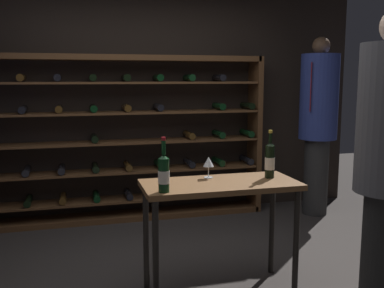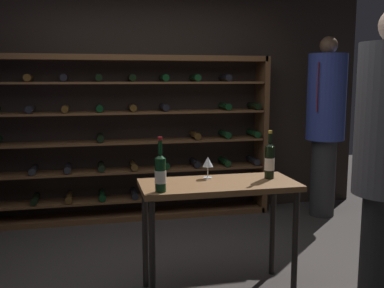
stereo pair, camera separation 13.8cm
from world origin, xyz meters
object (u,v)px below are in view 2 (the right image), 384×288
(person_bystander_red_print, at_px, (325,118))
(wine_bottle_black_capsule, at_px, (270,161))
(wine_bottle_gold_foil, at_px, (160,173))
(wine_glass_stemmed_center, at_px, (208,163))
(wine_rack, at_px, (134,139))
(tasting_table, at_px, (219,197))

(person_bystander_red_print, relative_size, wine_bottle_black_capsule, 5.64)
(wine_bottle_gold_foil, height_order, wine_bottle_black_capsule, wine_bottle_gold_foil)
(person_bystander_red_print, height_order, wine_bottle_gold_foil, person_bystander_red_print)
(wine_bottle_gold_foil, bearing_deg, wine_glass_stemmed_center, 38.75)
(wine_bottle_gold_foil, relative_size, wine_glass_stemmed_center, 2.29)
(person_bystander_red_print, distance_m, wine_glass_stemmed_center, 2.24)
(wine_rack, xyz_separation_m, tasting_table, (0.43, -1.93, -0.18))
(wine_rack, bearing_deg, person_bystander_red_print, -10.12)
(wine_bottle_black_capsule, bearing_deg, wine_bottle_gold_foil, -165.98)
(wine_glass_stemmed_center, bearing_deg, person_bystander_red_print, 38.71)
(wine_bottle_gold_foil, bearing_deg, tasting_table, 21.00)
(tasting_table, height_order, person_bystander_red_print, person_bystander_red_print)
(wine_bottle_black_capsule, bearing_deg, person_bystander_red_print, 49.37)
(wine_rack, relative_size, wine_bottle_gold_foil, 8.49)
(wine_glass_stemmed_center, bearing_deg, wine_rack, 102.38)
(person_bystander_red_print, bearing_deg, wine_glass_stemmed_center, 163.83)
(wine_rack, height_order, wine_bottle_gold_foil, wine_rack)
(wine_rack, xyz_separation_m, person_bystander_red_print, (2.13, -0.38, 0.23))
(person_bystander_red_print, relative_size, wine_glass_stemmed_center, 12.74)
(person_bystander_red_print, distance_m, wine_bottle_gold_foil, 2.76)
(person_bystander_red_print, xyz_separation_m, wine_bottle_black_capsule, (-1.29, -1.51, -0.16))
(wine_rack, relative_size, wine_bottle_black_capsule, 8.60)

